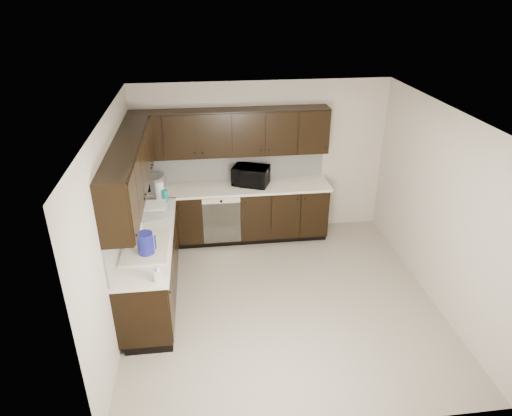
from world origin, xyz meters
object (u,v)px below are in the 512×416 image
(sink, at_px, (146,252))
(microwave, at_px, (251,176))
(blue_pitcher, at_px, (145,244))
(storage_bin, at_px, (150,211))
(toaster_oven, at_px, (151,183))

(sink, bearing_deg, microwave, 49.82)
(microwave, xyz_separation_m, blue_pitcher, (-1.45, -1.89, -0.01))
(storage_bin, distance_m, blue_pitcher, 0.99)
(storage_bin, bearing_deg, blue_pitcher, -88.13)
(microwave, relative_size, storage_bin, 1.32)
(sink, height_order, toaster_oven, sink)
(blue_pitcher, bearing_deg, toaster_oven, 70.46)
(microwave, distance_m, toaster_oven, 1.54)
(toaster_oven, distance_m, storage_bin, 0.86)
(sink, relative_size, blue_pitcher, 2.89)
(microwave, height_order, storage_bin, microwave)
(sink, xyz_separation_m, storage_bin, (-0.01, 0.84, 0.14))
(sink, bearing_deg, blue_pitcher, -80.48)
(sink, distance_m, storage_bin, 0.85)
(toaster_oven, bearing_deg, storage_bin, -65.68)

